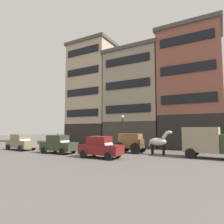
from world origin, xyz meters
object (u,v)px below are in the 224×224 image
at_px(delivery_truck_near, 209,141).
at_px(fire_hydrant_curbside, 64,143).
at_px(cargo_wagon, 131,142).
at_px(draft_horse, 159,141).
at_px(sedan_light, 59,144).
at_px(sedan_dark, 100,147).
at_px(pedestrian_officer, 58,140).
at_px(sedan_parked_curb, 21,142).
at_px(streetlamp_curbside, 123,127).

xyz_separation_m(delivery_truck_near, fire_hydrant_curbside, (-19.63, 3.38, -1.00)).
height_order(delivery_truck_near, fire_hydrant_curbside, delivery_truck_near).
height_order(cargo_wagon, draft_horse, draft_horse).
bearing_deg(sedan_light, fire_hydrant_curbside, 130.45).
distance_m(cargo_wagon, draft_horse, 2.95).
distance_m(draft_horse, sedan_light, 9.96).
distance_m(delivery_truck_near, sedan_light, 14.01).
bearing_deg(sedan_dark, cargo_wagon, 79.67).
distance_m(draft_horse, fire_hydrant_curbside, 15.69).
xyz_separation_m(sedan_light, fire_hydrant_curbside, (-6.18, 7.25, -0.49)).
relative_size(draft_horse, delivery_truck_near, 0.53).
distance_m(draft_horse, delivery_truck_near, 4.32).
bearing_deg(cargo_wagon, draft_horse, -0.04).
height_order(sedan_dark, pedestrian_officer, sedan_dark).
relative_size(draft_horse, pedestrian_officer, 1.31).
xyz_separation_m(delivery_truck_near, sedan_light, (-13.45, -3.87, -0.51)).
height_order(cargo_wagon, sedan_light, cargo_wagon).
xyz_separation_m(sedan_dark, sedan_light, (-5.37, 0.49, 0.00)).
xyz_separation_m(sedan_dark, sedan_parked_curb, (-11.41, 0.53, 0.00)).
bearing_deg(draft_horse, delivery_truck_near, -1.29).
bearing_deg(streetlamp_curbside, draft_horse, -26.74).
bearing_deg(delivery_truck_near, draft_horse, 178.71).
xyz_separation_m(sedan_parked_curb, pedestrian_officer, (0.80, 5.08, 0.07)).
xyz_separation_m(cargo_wagon, pedestrian_officer, (-11.43, 1.15, -0.17)).
bearing_deg(streetlamp_curbside, sedan_dark, -78.79).
relative_size(streetlamp_curbside, fire_hydrant_curbside, 4.96).
height_order(draft_horse, pedestrian_officer, draft_horse).
distance_m(sedan_parked_curb, fire_hydrant_curbside, 7.23).
height_order(sedan_parked_curb, fire_hydrant_curbside, sedan_parked_curb).
bearing_deg(fire_hydrant_curbside, sedan_dark, -33.82).
xyz_separation_m(cargo_wagon, sedan_light, (-6.18, -3.97, -0.23)).
bearing_deg(pedestrian_officer, streetlamp_curbside, 8.94).
xyz_separation_m(cargo_wagon, streetlamp_curbside, (-2.21, 2.60, 1.52)).
xyz_separation_m(sedan_parked_curb, fire_hydrant_curbside, (-0.14, 7.21, -0.49)).
bearing_deg(delivery_truck_near, streetlamp_curbside, 164.12).
distance_m(sedan_light, sedan_parked_curb, 6.04).
relative_size(cargo_wagon, streetlamp_curbside, 0.72).
distance_m(cargo_wagon, sedan_dark, 4.54).
distance_m(cargo_wagon, streetlamp_curbside, 3.74).
bearing_deg(pedestrian_officer, sedan_light, -44.29).
bearing_deg(sedan_dark, draft_horse, 49.83).
bearing_deg(sedan_dark, sedan_light, 174.83).
relative_size(sedan_light, sedan_parked_curb, 1.00).
xyz_separation_m(cargo_wagon, fire_hydrant_curbside, (-12.37, 3.28, -0.72)).
xyz_separation_m(pedestrian_officer, fire_hydrant_curbside, (-0.94, 2.13, -0.55)).
bearing_deg(cargo_wagon, sedan_dark, -100.33).
height_order(draft_horse, sedan_light, draft_horse).
bearing_deg(draft_horse, sedan_parked_curb, -165.48).
xyz_separation_m(pedestrian_officer, streetlamp_curbside, (9.22, 1.45, 1.69)).
distance_m(delivery_truck_near, sedan_dark, 9.20).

